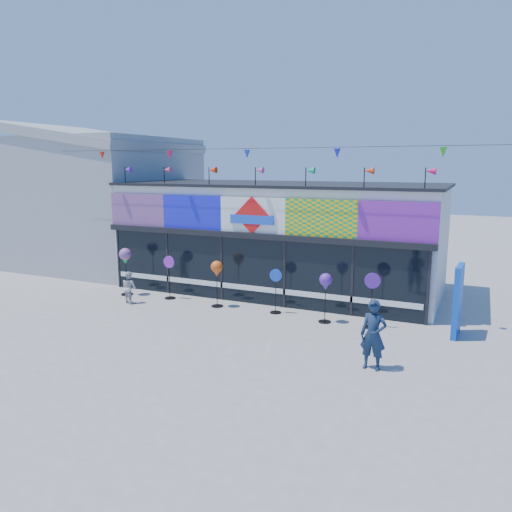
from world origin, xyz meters
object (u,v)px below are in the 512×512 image
Objects in this scene: spinner_1 at (169,276)px; spinner_5 at (372,299)px; spinner_3 at (276,290)px; spinner_4 at (326,283)px; adult_man at (373,335)px; child at (129,287)px; spinner_0 at (125,258)px; spinner_2 at (217,270)px; blue_sign at (458,301)px.

spinner_1 is 0.95× the size of spinner_5.
spinner_3 is 3.16m from spinner_5.
adult_man is at bearing -55.43° from spinner_4.
spinner_1 is 1.40× the size of child.
spinner_3 is 0.87× the size of adult_man.
spinner_3 is 0.88× the size of spinner_5.
spinner_0 is 3.84m from spinner_2.
spinner_0 is at bearing 178.93° from spinner_4.
child is (0.81, -0.85, -0.85)m from spinner_0.
blue_sign is 11.43m from spinner_0.
spinner_1 is 5.94m from spinner_4.
spinner_0 reaches higher than spinner_3.
spinner_3 is at bearing 170.89° from spinner_4.
spinner_3 is at bearing -1.01° from spinner_1.
spinner_4 is 1.44m from spinner_5.
blue_sign is 1.28× the size of spinner_2.
blue_sign is at bearing 1.02° from spinner_0.
spinner_4 is 3.65m from adult_man.
blue_sign reaches higher than spinner_0.
spinner_3 is (-5.49, -0.07, -0.25)m from blue_sign.
spinner_2 is 5.27m from spinner_5.
child is at bearing -164.13° from spinner_2.
spinner_1 is at bearing -176.12° from blue_sign.
spinner_3 is 5.23m from child.
spinner_0 is 1.88m from spinner_1.
blue_sign reaches higher than spinner_3.
spinner_0 is 5.97m from spinner_3.
spinner_4 is 6.95m from child.
adult_man is at bearing -22.75° from spinner_1.
blue_sign is 1.16× the size of spinner_0.
spinner_2 is 3.86m from spinner_4.
spinner_2 is at bearing -176.45° from spinner_3.
adult_man reaches higher than spinner_2.
child is (-5.13, -0.99, -0.22)m from spinner_3.
blue_sign is 1.21× the size of adult_man.
spinner_4 is at bearing -170.78° from blue_sign.
spinner_5 is (-2.34, -0.27, -0.15)m from blue_sign.
child is (-10.62, -1.06, -0.47)m from blue_sign.
spinner_3 is at bearing 1.33° from spinner_0.
spinner_0 is 1.12× the size of spinner_1.
child is (-0.97, -1.06, -0.27)m from spinner_1.
spinner_5 is 3.14m from adult_man.
spinner_3 is 0.95× the size of spinner_4.
spinner_2 is at bearing 179.22° from spinner_5.
spinner_2 is at bearing 177.77° from spinner_4.
blue_sign is 3.74m from adult_man.
adult_man reaches higher than child.
adult_man reaches higher than spinner_3.
adult_man is (2.06, -2.99, -0.39)m from spinner_4.
adult_man reaches higher than spinner_5.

